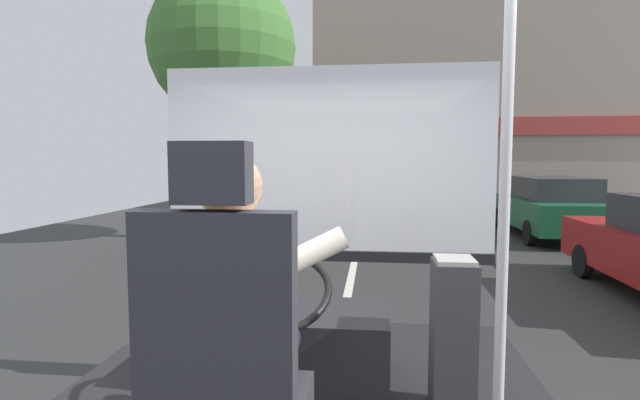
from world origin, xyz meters
The scene contains 10 objects.
ground centered at (0.00, 8.80, -0.02)m, with size 18.00×44.00×0.06m.
driver_seat centered at (-0.10, -0.59, 1.18)m, with size 0.48×0.48×1.30m.
bus_driver centered at (-0.10, -0.48, 1.37)m, with size 0.77×0.57×0.83m.
steering_console centered at (-0.10, 0.57, 0.85)m, with size 1.10×0.98×0.78m.
handrail_pole centered at (0.87, -0.10, 1.61)m, with size 0.04×0.04×1.96m.
fare_box centered at (0.75, 0.34, 1.01)m, with size 0.20×0.24×0.77m.
windshield_panel centered at (0.00, 1.62, 1.67)m, with size 2.50×0.08×1.48m.
street_tree centered at (-3.09, 8.76, 4.39)m, with size 3.32×3.32×6.08m.
shop_building centered at (4.59, 17.00, 3.92)m, with size 12.85×4.43×7.85m.
parked_car_green centered at (4.55, 10.12, 0.75)m, with size 1.77×4.29×1.46m.
Camera 1 is at (0.36, -2.03, 1.87)m, focal length 27.01 mm.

